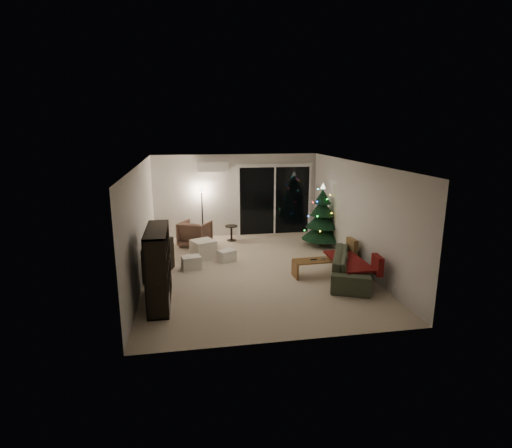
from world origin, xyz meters
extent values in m
plane|color=beige|center=(0.00, 0.00, 0.00)|extent=(6.50, 6.50, 0.00)
plane|color=white|center=(0.00, 0.00, 2.50)|extent=(6.50, 6.50, 0.00)
cube|color=silver|center=(0.00, 3.25, 1.25)|extent=(5.00, 0.02, 2.50)
cube|color=silver|center=(0.00, -3.25, 1.25)|extent=(5.00, 0.02, 2.50)
cube|color=silver|center=(-2.50, 0.00, 1.25)|extent=(0.02, 6.50, 2.50)
cube|color=silver|center=(2.50, 0.00, 1.25)|extent=(0.02, 6.50, 2.50)
cube|color=black|center=(1.20, 3.23, 1.05)|extent=(2.20, 0.02, 2.10)
cube|color=white|center=(-0.70, 3.13, 2.15)|extent=(0.90, 0.22, 0.28)
cube|color=#3F3833|center=(1.20, 3.75, -0.05)|extent=(2.60, 1.00, 0.10)
cube|color=white|center=(1.20, 4.15, 0.50)|extent=(2.20, 0.06, 1.00)
cube|color=black|center=(-2.25, 0.09, 0.38)|extent=(0.81, 1.28, 0.75)
cube|color=black|center=(-2.25, 0.09, 0.83)|extent=(0.38, 0.45, 0.16)
imported|color=brown|center=(-1.31, 2.26, 0.36)|extent=(1.05, 1.05, 0.72)
cube|color=silver|center=(-1.13, 1.11, 0.24)|extent=(0.70, 0.70, 0.48)
cube|color=silver|center=(-1.45, 0.36, 0.16)|extent=(0.49, 0.41, 0.31)
cube|color=silver|center=(-0.57, 0.78, 0.14)|extent=(0.51, 0.47, 0.29)
cylinder|color=black|center=(-0.24, 2.62, 0.23)|extent=(0.43, 0.43, 0.46)
cylinder|color=black|center=(-1.06, 3.01, 0.76)|extent=(0.24, 0.24, 1.52)
imported|color=#464E3A|center=(2.05, -0.92, 0.30)|extent=(1.58, 2.20, 0.60)
cube|color=#580C0A|center=(1.95, -0.92, 0.43)|extent=(0.64, 1.48, 0.05)
cube|color=brown|center=(2.30, -0.27, 0.54)|extent=(0.15, 0.40, 0.39)
cube|color=#580C0A|center=(2.30, -1.57, 0.54)|extent=(0.15, 0.40, 0.39)
cube|color=black|center=(1.26, -0.60, 0.40)|extent=(0.15, 0.05, 0.02)
cube|color=slate|center=(1.51, -0.55, 0.40)|extent=(0.15, 0.09, 0.02)
cone|color=black|center=(2.22, 1.68, 0.89)|extent=(1.20, 1.20, 1.79)
camera|label=1|loc=(-1.48, -8.76, 3.29)|focal=28.00mm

